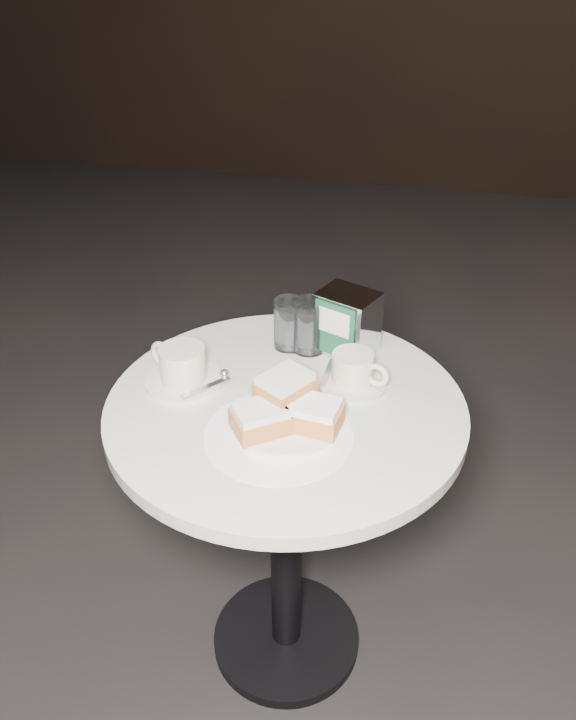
# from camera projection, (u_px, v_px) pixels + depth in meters

# --- Properties ---
(ground) EXTENTS (7.00, 7.00, 0.00)m
(ground) POSITION_uv_depth(u_px,v_px,m) (286.00, 641.00, 1.76)
(ground) COLOR black
(ground) RESTS_ON ground
(cafe_table) EXTENTS (0.70, 0.70, 0.74)m
(cafe_table) POSITION_uv_depth(u_px,v_px,m) (286.00, 479.00, 1.47)
(cafe_table) COLOR black
(cafe_table) RESTS_ON ground
(sugar_spill) EXTENTS (0.32, 0.32, 0.00)m
(sugar_spill) POSITION_uv_depth(u_px,v_px,m) (279.00, 435.00, 1.27)
(sugar_spill) COLOR white
(sugar_spill) RESTS_ON cafe_table
(beignet_plate) EXTENTS (0.24, 0.24, 0.09)m
(beignet_plate) POSITION_uv_depth(u_px,v_px,m) (286.00, 412.00, 1.27)
(beignet_plate) COLOR silver
(beignet_plate) RESTS_ON cafe_table
(coffee_cup_left) EXTENTS (0.21, 0.21, 0.08)m
(coffee_cup_left) POSITION_uv_depth(u_px,v_px,m) (183.00, 368.00, 1.40)
(coffee_cup_left) COLOR silver
(coffee_cup_left) RESTS_ON cafe_table
(coffee_cup_right) EXTENTS (0.18, 0.18, 0.07)m
(coffee_cup_right) POSITION_uv_depth(u_px,v_px,m) (353.00, 372.00, 1.39)
(coffee_cup_right) COLOR beige
(coffee_cup_right) RESTS_ON cafe_table
(water_glass_left) EXTENTS (0.08, 0.08, 0.11)m
(water_glass_left) POSITION_uv_depth(u_px,v_px,m) (289.00, 324.00, 1.51)
(water_glass_left) COLOR white
(water_glass_left) RESTS_ON cafe_table
(water_glass_right) EXTENTS (0.07, 0.07, 0.12)m
(water_glass_right) POSITION_uv_depth(u_px,v_px,m) (309.00, 326.00, 1.49)
(water_glass_right) COLOR silver
(water_glass_right) RESTS_ON cafe_table
(napkin_dispenser) EXTENTS (0.15, 0.13, 0.14)m
(napkin_dispenser) POSITION_uv_depth(u_px,v_px,m) (347.00, 323.00, 1.48)
(napkin_dispenser) COLOR silver
(napkin_dispenser) RESTS_ON cafe_table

